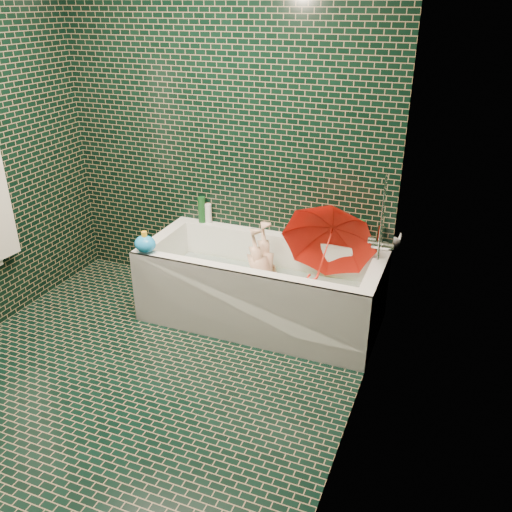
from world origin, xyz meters
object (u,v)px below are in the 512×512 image
at_px(bathtub, 261,294).
at_px(child, 263,278).
at_px(umbrella, 325,252).
at_px(rubber_duck, 343,238).
at_px(bath_toy, 145,244).

relative_size(bathtub, child, 2.10).
height_order(umbrella, rubber_duck, umbrella).
height_order(child, umbrella, umbrella).
relative_size(child, umbrella, 1.30).
bearing_deg(bath_toy, umbrella, -5.15).
xyz_separation_m(bathtub, rubber_duck, (0.50, 0.35, 0.38)).
bearing_deg(rubber_duck, bathtub, -146.81).
xyz_separation_m(child, rubber_duck, (0.50, 0.30, 0.28)).
bearing_deg(child, bath_toy, -51.97).
height_order(bathtub, child, bathtub).
xyz_separation_m(umbrella, rubber_duck, (0.05, 0.30, -0.01)).
xyz_separation_m(umbrella, bath_toy, (-1.19, -0.36, 0.01)).
relative_size(bathtub, rubber_duck, 15.41).
bearing_deg(umbrella, bathtub, -170.16).
bearing_deg(bathtub, bath_toy, -157.54).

